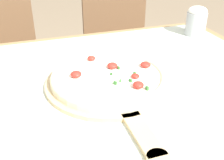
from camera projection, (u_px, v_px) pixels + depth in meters
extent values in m
cube|color=#A87F51|center=(104.00, 100.00, 0.79)|extent=(1.24, 1.00, 0.03)
cylinder|color=#A87F51|center=(182.00, 96.00, 1.50)|extent=(0.06, 0.06, 0.72)
cube|color=silver|center=(104.00, 95.00, 0.78)|extent=(1.16, 0.92, 0.00)
cylinder|color=#D6B784|center=(109.00, 82.00, 0.83)|extent=(0.37, 0.37, 0.01)
cube|color=#D6B784|center=(142.00, 133.00, 0.63)|extent=(0.04, 0.16, 0.01)
cylinder|color=#D6B784|center=(158.00, 159.00, 0.56)|extent=(0.05, 0.05, 0.01)
cylinder|color=beige|center=(109.00, 78.00, 0.82)|extent=(0.34, 0.34, 0.02)
torus|color=beige|center=(109.00, 76.00, 0.82)|extent=(0.34, 0.34, 0.02)
cylinder|color=white|center=(109.00, 75.00, 0.82)|extent=(0.30, 0.30, 0.00)
ellipsoid|color=red|center=(135.00, 76.00, 0.80)|extent=(0.02, 0.02, 0.01)
ellipsoid|color=red|center=(138.00, 85.00, 0.75)|extent=(0.03, 0.03, 0.02)
ellipsoid|color=red|center=(76.00, 74.00, 0.80)|extent=(0.03, 0.03, 0.02)
ellipsoid|color=red|center=(146.00, 65.00, 0.86)|extent=(0.03, 0.03, 0.01)
ellipsoid|color=red|center=(112.00, 66.00, 0.85)|extent=(0.03, 0.03, 0.02)
ellipsoid|color=red|center=(91.00, 58.00, 0.90)|extent=(0.03, 0.03, 0.01)
cube|color=#387533|center=(115.00, 83.00, 0.76)|extent=(0.01, 0.01, 0.01)
cube|color=#387533|center=(130.00, 81.00, 0.78)|extent=(0.01, 0.01, 0.01)
cube|color=#387533|center=(119.00, 68.00, 0.84)|extent=(0.01, 0.01, 0.01)
cube|color=#387533|center=(111.00, 74.00, 0.81)|extent=(0.01, 0.01, 0.01)
cube|color=#387533|center=(147.00, 88.00, 0.74)|extent=(0.01, 0.01, 0.01)
cube|color=#387533|center=(135.00, 74.00, 0.81)|extent=(0.01, 0.01, 0.01)
cube|color=#387533|center=(120.00, 81.00, 0.78)|extent=(0.01, 0.01, 0.01)
cube|color=brown|center=(4.00, 80.00, 1.46)|extent=(0.42, 0.42, 0.02)
cylinder|color=brown|center=(43.00, 129.00, 1.47)|extent=(0.04, 0.04, 0.45)
cylinder|color=brown|center=(39.00, 97.00, 1.74)|extent=(0.04, 0.04, 0.45)
cube|color=brown|center=(122.00, 62.00, 1.64)|extent=(0.43, 0.43, 0.02)
cube|color=brown|center=(114.00, 15.00, 1.68)|extent=(0.38, 0.07, 0.44)
cylinder|color=brown|center=(101.00, 115.00, 1.58)|extent=(0.04, 0.04, 0.45)
cylinder|color=brown|center=(155.00, 107.00, 1.65)|extent=(0.04, 0.04, 0.45)
cylinder|color=brown|center=(91.00, 87.00, 1.85)|extent=(0.04, 0.04, 0.45)
cylinder|color=brown|center=(137.00, 81.00, 1.92)|extent=(0.04, 0.04, 0.45)
cylinder|color=#B2B7BC|center=(196.00, 24.00, 1.17)|extent=(0.08, 0.08, 0.09)
ellipsoid|color=white|center=(198.00, 11.00, 1.15)|extent=(0.08, 0.08, 0.04)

